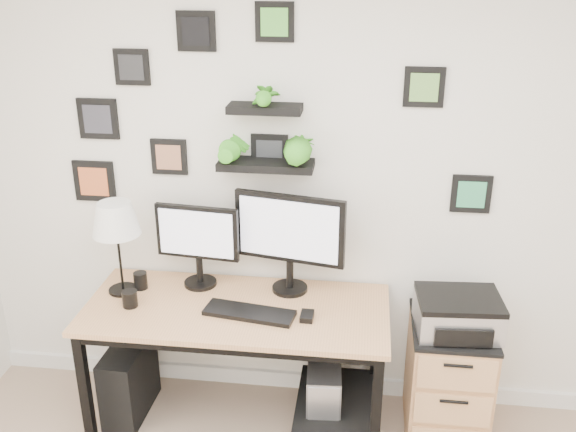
# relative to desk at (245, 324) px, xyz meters

# --- Properties ---
(room) EXTENTS (4.00, 4.00, 4.00)m
(room) POSITION_rel_desk_xyz_m (0.39, 0.32, -0.58)
(room) COLOR tan
(room) RESTS_ON ground
(desk) EXTENTS (1.60, 0.70, 0.75)m
(desk) POSITION_rel_desk_xyz_m (0.00, 0.00, 0.00)
(desk) COLOR tan
(desk) RESTS_ON ground
(monitor_left) EXTENTS (0.46, 0.20, 0.47)m
(monitor_left) POSITION_rel_desk_xyz_m (-0.28, 0.18, 0.40)
(monitor_left) COLOR black
(monitor_left) RESTS_ON desk
(monitor_right) EXTENTS (0.60, 0.23, 0.56)m
(monitor_right) POSITION_rel_desk_xyz_m (0.22, 0.18, 0.46)
(monitor_right) COLOR black
(monitor_right) RESTS_ON desk
(keyboard) EXTENTS (0.49, 0.22, 0.02)m
(keyboard) POSITION_rel_desk_xyz_m (0.05, -0.10, 0.14)
(keyboard) COLOR black
(keyboard) RESTS_ON desk
(mouse) EXTENTS (0.07, 0.10, 0.03)m
(mouse) POSITION_rel_desk_xyz_m (0.35, -0.10, 0.14)
(mouse) COLOR black
(mouse) RESTS_ON desk
(table_lamp) EXTENTS (0.26, 0.26, 0.52)m
(table_lamp) POSITION_rel_desk_xyz_m (-0.69, 0.06, 0.54)
(table_lamp) COLOR black
(table_lamp) RESTS_ON desk
(mug) EXTENTS (0.08, 0.08, 0.09)m
(mug) POSITION_rel_desk_xyz_m (-0.59, -0.10, 0.17)
(mug) COLOR black
(mug) RESTS_ON desk
(pen_cup) EXTENTS (0.07, 0.07, 0.10)m
(pen_cup) POSITION_rel_desk_xyz_m (-0.60, 0.10, 0.17)
(pen_cup) COLOR black
(pen_cup) RESTS_ON desk
(pc_tower_black) EXTENTS (0.21, 0.44, 0.43)m
(pc_tower_black) POSITION_rel_desk_xyz_m (-0.68, -0.02, -0.41)
(pc_tower_black) COLOR black
(pc_tower_black) RESTS_ON ground
(pc_tower_grey) EXTENTS (0.21, 0.42, 0.41)m
(pc_tower_grey) POSITION_rel_desk_xyz_m (0.43, 0.01, -0.42)
(pc_tower_grey) COLOR gray
(pc_tower_grey) RESTS_ON ground
(file_cabinet) EXTENTS (0.43, 0.53, 0.67)m
(file_cabinet) POSITION_rel_desk_xyz_m (1.10, 0.06, -0.29)
(file_cabinet) COLOR tan
(file_cabinet) RESTS_ON ground
(printer) EXTENTS (0.44, 0.37, 0.19)m
(printer) POSITION_rel_desk_xyz_m (1.11, 0.01, 0.14)
(printer) COLOR silver
(printer) RESTS_ON file_cabinet
(wall_decor) EXTENTS (2.28, 0.18, 1.09)m
(wall_decor) POSITION_rel_desk_xyz_m (0.04, 0.26, 1.02)
(wall_decor) COLOR black
(wall_decor) RESTS_ON ground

